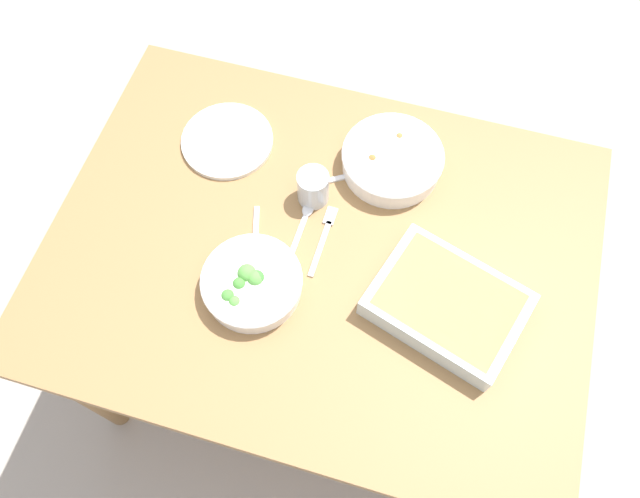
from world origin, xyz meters
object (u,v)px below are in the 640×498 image
(side_plate, at_px, (227,141))
(fork_on_table, at_px, (324,236))
(drink_cup, at_px, (313,188))
(broccoli_bowl, at_px, (252,283))
(baking_dish, at_px, (447,304))
(spoon_by_stew, at_px, (354,175))
(spoon_by_broccoli, at_px, (255,251))
(stew_bowl, at_px, (392,159))
(spoon_spare, at_px, (302,225))

(side_plate, distance_m, fork_on_table, 0.35)
(drink_cup, xyz_separation_m, fork_on_table, (-0.05, 0.09, -0.04))
(broccoli_bowl, xyz_separation_m, baking_dish, (-0.40, -0.07, 0.00))
(drink_cup, xyz_separation_m, spoon_by_stew, (-0.07, -0.08, -0.03))
(drink_cup, height_order, spoon_by_broccoli, drink_cup)
(stew_bowl, xyz_separation_m, drink_cup, (0.15, 0.13, 0.01))
(spoon_by_broccoli, bearing_deg, stew_bowl, -128.23)
(fork_on_table, bearing_deg, spoon_spare, -12.63)
(spoon_by_stew, bearing_deg, drink_cup, 47.60)
(drink_cup, bearing_deg, stew_bowl, -139.85)
(broccoli_bowl, height_order, fork_on_table, broccoli_bowl)
(drink_cup, bearing_deg, spoon_by_stew, -132.40)
(broccoli_bowl, bearing_deg, side_plate, -62.02)
(baking_dish, relative_size, side_plate, 1.60)
(stew_bowl, bearing_deg, baking_dish, 120.97)
(spoon_by_stew, height_order, spoon_by_broccoli, same)
(stew_bowl, height_order, baking_dish, same)
(stew_bowl, distance_m, spoon_spare, 0.26)
(drink_cup, distance_m, fork_on_table, 0.11)
(drink_cup, relative_size, spoon_by_broccoli, 0.49)
(baking_dish, bearing_deg, side_plate, -25.35)
(drink_cup, distance_m, side_plate, 0.26)
(drink_cup, xyz_separation_m, side_plate, (0.24, -0.09, -0.03))
(drink_cup, height_order, side_plate, drink_cup)
(spoon_by_stew, bearing_deg, spoon_by_broccoli, 57.98)
(stew_bowl, height_order, side_plate, stew_bowl)
(baking_dish, xyz_separation_m, spoon_spare, (0.35, -0.11, -0.03))
(side_plate, distance_m, spoon_by_stew, 0.32)
(spoon_by_stew, relative_size, spoon_by_broccoli, 0.92)
(stew_bowl, distance_m, spoon_by_broccoli, 0.38)
(spoon_by_broccoli, bearing_deg, fork_on_table, -149.59)
(spoon_spare, bearing_deg, broccoli_bowl, 71.77)
(baking_dish, bearing_deg, spoon_by_stew, -45.06)
(side_plate, xyz_separation_m, spoon_by_broccoli, (-0.16, 0.26, -0.00))
(spoon_spare, bearing_deg, drink_cup, -91.73)
(stew_bowl, height_order, drink_cup, drink_cup)
(broccoli_bowl, xyz_separation_m, spoon_by_broccoli, (0.02, -0.08, -0.03))
(stew_bowl, bearing_deg, broccoli_bowl, 60.89)
(stew_bowl, xyz_separation_m, spoon_by_broccoli, (0.24, 0.30, -0.03))
(spoon_spare, bearing_deg, side_plate, -35.11)
(baking_dish, xyz_separation_m, spoon_by_broccoli, (0.43, -0.02, -0.03))
(spoon_by_stew, xyz_separation_m, fork_on_table, (0.02, 0.17, -0.00))
(side_plate, distance_m, spoon_by_broccoli, 0.30)
(stew_bowl, distance_m, broccoli_bowl, 0.44)
(drink_cup, relative_size, side_plate, 0.39)
(stew_bowl, distance_m, baking_dish, 0.37)
(drink_cup, distance_m, spoon_by_stew, 0.12)
(drink_cup, distance_m, spoon_spare, 0.09)
(spoon_spare, xyz_separation_m, fork_on_table, (-0.06, 0.01, -0.00))
(spoon_by_stew, distance_m, fork_on_table, 0.17)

